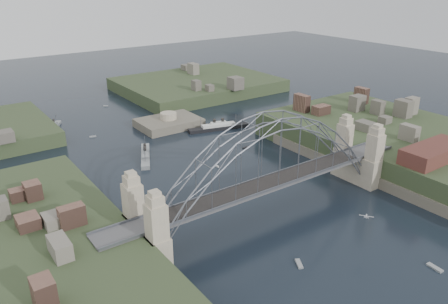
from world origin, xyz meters
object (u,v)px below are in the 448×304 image
ocean_liner (219,127)px  naval_cruiser_near (145,155)px  fort_island (169,128)px  bridge (270,167)px  wharf_shed (434,153)px  naval_cruiser_far (54,127)px

ocean_liner → naval_cruiser_near: bearing=-165.8°
fort_island → naval_cruiser_near: size_ratio=1.23×
bridge → ocean_liner: 63.04m
bridge → wharf_shed: (44.00, -14.00, -2.32)m
wharf_shed → naval_cruiser_near: bearing=130.1°
wharf_shed → ocean_liner: 73.66m
wharf_shed → ocean_liner: wharf_shed is taller
bridge → wharf_shed: bridge is taller
bridge → naval_cruiser_far: bearing=104.4°
naval_cruiser_far → ocean_liner: ocean_liner is taller
fort_island → naval_cruiser_near: (-20.39, -21.89, 1.21)m
bridge → naval_cruiser_near: (-8.39, 48.11, -11.45)m
bridge → naval_cruiser_far: 95.64m
naval_cruiser_far → fort_island: bearing=-31.6°
wharf_shed → naval_cruiser_near: 81.76m
naval_cruiser_far → bridge: bearing=-75.6°
bridge → ocean_liner: (25.20, 56.64, -11.46)m
naval_cruiser_near → naval_cruiser_far: size_ratio=1.35×
fort_island → wharf_shed: bearing=-69.1°
bridge → fort_island: size_ratio=3.82×
bridge → fort_island: 72.14m
naval_cruiser_far → naval_cruiser_near: bearing=-70.8°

